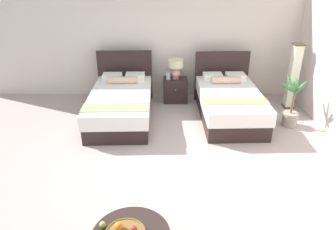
# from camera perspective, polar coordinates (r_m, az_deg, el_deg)

# --- Properties ---
(ground_plane) EXTENTS (9.36, 9.82, 0.02)m
(ground_plane) POSITION_cam_1_polar(r_m,az_deg,el_deg) (4.96, 1.82, -9.57)
(ground_plane) COLOR #AA9A94
(wall_back) EXTENTS (9.36, 0.12, 2.75)m
(wall_back) POSITION_cam_1_polar(r_m,az_deg,el_deg) (7.30, 1.32, 14.10)
(wall_back) COLOR beige
(wall_back) RESTS_ON ground
(bed_near_window) EXTENTS (1.27, 2.24, 1.13)m
(bed_near_window) POSITION_cam_1_polar(r_m,az_deg,el_deg) (6.44, -8.42, 2.19)
(bed_near_window) COLOR black
(bed_near_window) RESTS_ON ground
(bed_near_corner) EXTENTS (1.24, 2.10, 1.13)m
(bed_near_corner) POSITION_cam_1_polar(r_m,az_deg,el_deg) (6.48, 11.20, 2.25)
(bed_near_corner) COLOR black
(bed_near_corner) RESTS_ON ground
(nightstand) EXTENTS (0.55, 0.41, 0.54)m
(nightstand) POSITION_cam_1_polar(r_m,az_deg,el_deg) (7.15, 1.51, 4.60)
(nightstand) COLOR black
(nightstand) RESTS_ON ground
(table_lamp) EXTENTS (0.33, 0.33, 0.43)m
(table_lamp) POSITION_cam_1_polar(r_m,az_deg,el_deg) (6.99, 1.56, 8.86)
(table_lamp) COLOR #DAA68D
(table_lamp) RESTS_ON nightstand
(vase) EXTENTS (0.10, 0.10, 0.17)m
(vase) POSITION_cam_1_polar(r_m,az_deg,el_deg) (6.99, 0.19, 7.19)
(vase) COLOR #ADB5BE
(vase) RESTS_ON nightstand
(loose_apple) EXTENTS (0.07, 0.07, 0.07)m
(loose_apple) POSITION_cam_1_polar(r_m,az_deg,el_deg) (3.48, -11.76, -19.02)
(loose_apple) COLOR #90B545
(loose_apple) RESTS_ON coffee_table
(floor_lamp_corner) EXTENTS (0.22, 0.22, 1.41)m
(floor_lamp_corner) POSITION_cam_1_polar(r_m,az_deg,el_deg) (7.20, 22.04, 6.48)
(floor_lamp_corner) COLOR #3D2F1E
(floor_lamp_corner) RESTS_ON ground
(potted_palm) EXTENTS (0.50, 0.46, 1.00)m
(potted_palm) POSITION_cam_1_polar(r_m,az_deg,el_deg) (6.47, 21.67, 0.57)
(potted_palm) COLOR gray
(potted_palm) RESTS_ON ground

